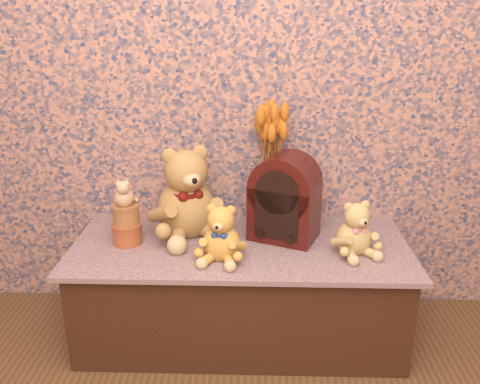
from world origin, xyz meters
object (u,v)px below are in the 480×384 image
at_px(cathedral_radio, 285,197).
at_px(teddy_small, 355,225).
at_px(ceramic_vase, 268,205).
at_px(biscuit_tin_lower, 127,234).
at_px(teddy_medium, 222,229).
at_px(cat_figurine, 124,191).
at_px(teddy_large, 186,188).

bearing_deg(cathedral_radio, teddy_small, -4.06).
height_order(ceramic_vase, biscuit_tin_lower, ceramic_vase).
relative_size(ceramic_vase, biscuit_tin_lower, 1.57).
height_order(teddy_medium, biscuit_tin_lower, teddy_medium).
xyz_separation_m(biscuit_tin_lower, cat_figurine, (0.00, 0.00, 0.18)).
bearing_deg(teddy_large, teddy_medium, -78.83).
distance_m(teddy_large, cat_figurine, 0.25).
distance_m(teddy_small, ceramic_vase, 0.42).
bearing_deg(teddy_large, ceramic_vase, -8.27).
bearing_deg(cat_figurine, teddy_large, 14.53).
bearing_deg(teddy_large, teddy_small, -38.46).
height_order(cathedral_radio, ceramic_vase, cathedral_radio).
relative_size(cathedral_radio, cat_figurine, 2.92).
bearing_deg(teddy_large, cat_figurine, -179.31).
height_order(teddy_small, biscuit_tin_lower, teddy_small).
bearing_deg(biscuit_tin_lower, cat_figurine, 0.00).
bearing_deg(teddy_medium, teddy_large, 135.78).
height_order(biscuit_tin_lower, cat_figurine, cat_figurine).
bearing_deg(ceramic_vase, cat_figurine, -159.79).
bearing_deg(cathedral_radio, ceramic_vase, 137.43).
distance_m(teddy_small, cat_figurine, 0.90).
bearing_deg(teddy_small, cat_figurine, 155.92).
bearing_deg(teddy_small, teddy_large, 145.71).
xyz_separation_m(cathedral_radio, ceramic_vase, (-0.06, 0.13, -0.09)).
relative_size(teddy_large, biscuit_tin_lower, 3.49).
relative_size(teddy_medium, biscuit_tin_lower, 2.02).
xyz_separation_m(cathedral_radio, cat_figurine, (-0.63, -0.08, 0.05)).
distance_m(teddy_large, ceramic_vase, 0.38).
height_order(teddy_medium, cat_figurine, cat_figurine).
xyz_separation_m(teddy_medium, biscuit_tin_lower, (-0.39, 0.11, -0.07)).
bearing_deg(cathedral_radio, teddy_large, -162.15).
distance_m(teddy_large, biscuit_tin_lower, 0.30).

